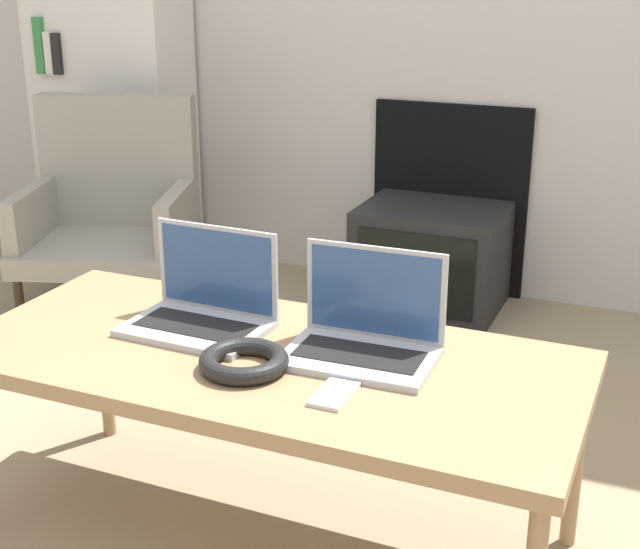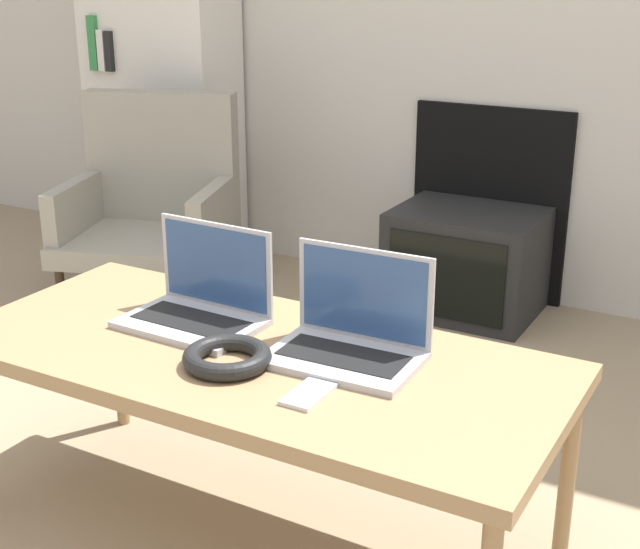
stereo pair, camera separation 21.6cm
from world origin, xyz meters
TOP-DOWN VIEW (x-y plane):
  - table at (0.00, 0.32)m, footprint 1.37×0.61m
  - laptop_left at (-0.20, 0.40)m, footprint 0.32×0.23m
  - laptop_right at (0.20, 0.40)m, footprint 0.32×0.23m
  - headphones at (-0.01, 0.23)m, footprint 0.19×0.19m
  - phone at (0.21, 0.19)m, footprint 0.07×0.12m
  - tv at (-0.09, 1.91)m, footprint 0.54×0.43m
  - armchair at (-1.27, 1.53)m, footprint 0.77×0.73m
  - bookshelf at (-1.57, 1.98)m, footprint 0.67×0.32m

SIDE VIEW (x-z plane):
  - tv at x=-0.09m, z-range 0.00..0.40m
  - armchair at x=-1.27m, z-range -0.01..0.77m
  - table at x=0.00m, z-range 0.20..0.68m
  - phone at x=0.21m, z-range 0.48..0.49m
  - headphones at x=-0.01m, z-range 0.48..0.52m
  - laptop_left at x=-0.20m, z-range 0.42..0.64m
  - laptop_right at x=0.20m, z-range 0.42..0.64m
  - bookshelf at x=-1.57m, z-range 0.00..1.50m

